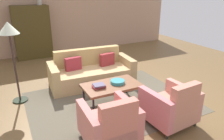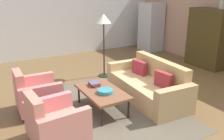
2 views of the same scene
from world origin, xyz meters
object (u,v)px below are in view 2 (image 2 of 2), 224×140
at_px(couch, 149,86).
at_px(armchair_right, 53,124).
at_px(vase_tall, 222,4).
at_px(book_stack, 94,84).
at_px(cabinet, 207,38).
at_px(armchair_left, 35,96).
at_px(refrigerator, 151,27).
at_px(coffee_table, 102,92).
at_px(floor_lamp, 104,25).
at_px(fruit_bowl, 105,91).

bearing_deg(couch, armchair_right, 107.88).
bearing_deg(vase_tall, book_stack, -85.57).
bearing_deg(cabinet, vase_tall, -0.77).
bearing_deg(book_stack, armchair_left, -104.84).
relative_size(armchair_left, armchair_right, 1.00).
bearing_deg(refrigerator, book_stack, -51.31).
relative_size(coffee_table, refrigerator, 0.65).
relative_size(armchair_left, book_stack, 3.16).
height_order(coffee_table, floor_lamp, floor_lamp).
bearing_deg(armchair_left, armchair_right, 1.58).
xyz_separation_m(fruit_bowl, book_stack, (-0.44, -0.02, 0.00)).
bearing_deg(vase_tall, fruit_bowl, -79.60).
height_order(armchair_right, floor_lamp, floor_lamp).
distance_m(coffee_table, vase_tall, 4.48).
relative_size(armchair_right, floor_lamp, 0.51).
xyz_separation_m(armchair_right, fruit_bowl, (-0.46, 1.17, 0.12)).
xyz_separation_m(coffee_table, cabinet, (-0.97, 4.17, 0.51)).
xyz_separation_m(armchair_left, fruit_bowl, (0.74, 1.17, 0.12)).
height_order(armchair_left, book_stack, armchair_left).
bearing_deg(armchair_right, couch, 100.05).
bearing_deg(armchair_right, armchair_left, 175.76).
bearing_deg(book_stack, couch, 75.88).
bearing_deg(armchair_left, fruit_bowl, 59.04).
bearing_deg(coffee_table, armchair_left, -117.29).
height_order(cabinet, refrigerator, refrigerator).
height_order(couch, vase_tall, vase_tall).
bearing_deg(fruit_bowl, armchair_right, -68.37).
bearing_deg(refrigerator, coffee_table, -48.72).
bearing_deg(refrigerator, couch, -38.86).
bearing_deg(armchair_left, floor_lamp, 119.70).
bearing_deg(floor_lamp, vase_tall, 70.42).
xyz_separation_m(coffee_table, fruit_bowl, (0.14, 0.00, 0.07)).
relative_size(couch, fruit_bowl, 7.11).
xyz_separation_m(fruit_bowl, floor_lamp, (-1.90, 0.99, 0.98)).
height_order(armchair_right, cabinet, cabinet).
bearing_deg(couch, refrigerator, -35.28).
distance_m(coffee_table, armchair_right, 1.31).
xyz_separation_m(couch, armchair_right, (0.60, -2.35, 0.06)).
height_order(cabinet, vase_tall, vase_tall).
distance_m(cabinet, refrigerator, 2.60).
distance_m(book_stack, vase_tall, 4.44).
bearing_deg(coffee_table, cabinet, 103.12).
bearing_deg(book_stack, floor_lamp, 145.33).
height_order(coffee_table, armchair_right, armchair_right).
bearing_deg(floor_lamp, armchair_left, -61.87).
bearing_deg(book_stack, coffee_table, 3.73).
xyz_separation_m(book_stack, vase_tall, (-0.32, 4.19, 1.45)).
bearing_deg(vase_tall, coffee_table, -81.51).
xyz_separation_m(cabinet, floor_lamp, (-0.78, -3.18, 0.54)).
bearing_deg(vase_tall, armchair_right, -77.04).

